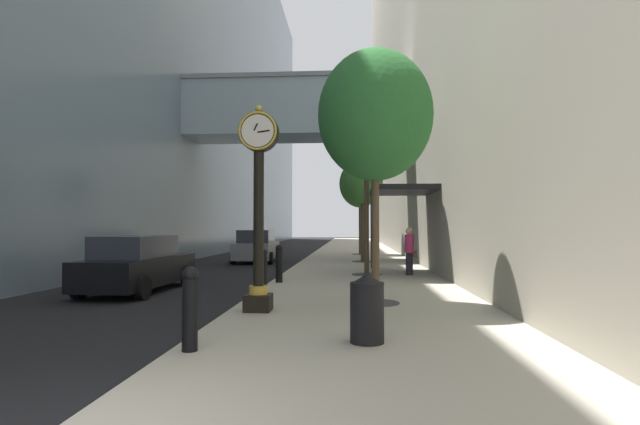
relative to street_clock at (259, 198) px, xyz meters
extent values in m
plane|color=black|center=(-0.65, 20.63, -2.53)|extent=(110.00, 110.00, 0.00)
cube|color=#ADA593|center=(2.25, 23.63, -2.46)|extent=(5.79, 80.00, 0.14)
cube|color=slate|center=(-11.74, 23.63, 13.20)|extent=(9.00, 80.00, 31.46)
cube|color=#93A8B7|center=(-1.05, 16.65, 5.88)|extent=(12.99, 3.20, 3.03)
cube|color=gray|center=(-1.05, 16.65, 7.51)|extent=(12.99, 3.40, 0.24)
cube|color=black|center=(0.00, 0.01, -2.21)|extent=(0.55, 0.55, 0.35)
cylinder|color=gold|center=(0.00, 0.01, -1.95)|extent=(0.39, 0.38, 0.18)
cylinder|color=black|center=(0.00, 0.01, -0.44)|extent=(0.22, 0.22, 2.84)
cylinder|color=black|center=(0.00, 0.01, 1.40)|extent=(0.84, 0.28, 0.84)
torus|color=gold|center=(0.00, -0.14, 1.40)|extent=(0.82, 0.05, 0.82)
cylinder|color=white|center=(0.00, -0.14, 1.40)|extent=(0.69, 0.01, 0.69)
cylinder|color=white|center=(0.00, 0.16, 1.40)|extent=(0.69, 0.01, 0.69)
sphere|color=gold|center=(0.00, 0.01, 1.89)|extent=(0.16, 0.16, 0.16)
cube|color=black|center=(-0.04, -0.15, 1.47)|extent=(0.10, 0.01, 0.16)
cube|color=black|center=(0.13, -0.15, 1.38)|extent=(0.26, 0.01, 0.06)
cylinder|color=black|center=(-0.34, -3.25, -1.88)|extent=(0.22, 0.22, 1.03)
sphere|color=black|center=(-0.34, -3.25, -1.30)|extent=(0.23, 0.23, 0.23)
cylinder|color=black|center=(-0.34, 2.35, -1.88)|extent=(0.22, 0.22, 1.03)
sphere|color=black|center=(-0.34, 2.35, -1.30)|extent=(0.23, 0.23, 0.23)
cylinder|color=black|center=(-0.34, 5.15, -1.88)|extent=(0.22, 0.22, 1.03)
sphere|color=black|center=(-0.34, 5.15, -1.30)|extent=(0.23, 0.23, 0.23)
cylinder|color=#333335|center=(2.52, 1.21, -2.38)|extent=(1.10, 1.10, 0.02)
cylinder|color=brown|center=(2.52, 1.21, -0.70)|extent=(0.18, 0.18, 3.38)
ellipsoid|color=#2D7033|center=(2.52, 1.21, 2.00)|extent=(2.69, 2.69, 3.09)
cylinder|color=#333335|center=(2.52, 7.77, -2.38)|extent=(1.10, 1.10, 0.02)
cylinder|color=#4C3D2D|center=(2.52, 7.77, -0.18)|extent=(0.18, 0.18, 4.42)
ellipsoid|color=#2D7033|center=(2.52, 7.77, 3.09)|extent=(2.84, 2.84, 3.26)
cylinder|color=#333335|center=(2.52, 14.33, -2.38)|extent=(1.10, 1.10, 0.02)
cylinder|color=#4C3D2D|center=(2.52, 14.33, -0.72)|extent=(0.18, 0.18, 3.33)
ellipsoid|color=#428438|center=(2.52, 14.33, 1.72)|extent=(2.07, 2.07, 2.38)
cylinder|color=#333335|center=(2.52, 20.90, -2.38)|extent=(1.10, 1.10, 0.02)
cylinder|color=brown|center=(2.52, 20.90, -0.62)|extent=(0.18, 0.18, 3.54)
ellipsoid|color=#428438|center=(2.52, 20.90, 2.16)|extent=(2.68, 2.68, 3.08)
cylinder|color=black|center=(2.20, -2.59, -1.93)|extent=(0.52, 0.52, 0.92)
cone|color=black|center=(2.20, -2.59, -1.42)|extent=(0.53, 0.53, 0.16)
cylinder|color=#23232D|center=(4.08, 7.78, -1.98)|extent=(0.28, 0.28, 0.82)
cylinder|color=#C6336B|center=(4.08, 7.78, -1.24)|extent=(0.36, 0.36, 0.66)
sphere|color=beige|center=(4.08, 7.78, -0.78)|extent=(0.25, 0.25, 0.25)
cube|color=brown|center=(4.30, 7.76, -1.61)|extent=(0.13, 0.21, 0.24)
cube|color=black|center=(3.94, 8.89, 0.81)|extent=(2.40, 3.60, 0.20)
cylinder|color=#333338|center=(2.82, 7.29, -0.79)|extent=(0.10, 0.10, 3.20)
cylinder|color=#333338|center=(2.82, 10.49, -0.79)|extent=(0.10, 0.10, 3.20)
cube|color=slate|center=(-3.11, 15.39, -1.89)|extent=(2.01, 4.44, 0.84)
cube|color=#282D38|center=(-3.10, 15.17, -1.14)|extent=(1.73, 2.50, 0.69)
cylinder|color=black|center=(-4.09, 16.85, -2.21)|extent=(0.24, 0.65, 0.64)
cylinder|color=black|center=(-2.21, 16.91, -2.21)|extent=(0.24, 0.65, 0.64)
cylinder|color=black|center=(-4.00, 13.87, -2.21)|extent=(0.24, 0.65, 0.64)
cylinder|color=black|center=(-2.12, 13.93, -2.21)|extent=(0.24, 0.65, 0.64)
cube|color=black|center=(-4.31, 3.76, -1.91)|extent=(1.87, 4.63, 0.79)
cube|color=#282D38|center=(-4.31, 3.53, -1.21)|extent=(1.61, 2.61, 0.65)
cylinder|color=black|center=(-5.13, 5.35, -2.21)|extent=(0.24, 0.65, 0.64)
cylinder|color=black|center=(-3.39, 5.30, -2.21)|extent=(0.24, 0.65, 0.64)
cylinder|color=black|center=(-5.22, 2.23, -2.21)|extent=(0.24, 0.65, 0.64)
cylinder|color=black|center=(-3.48, 2.18, -2.21)|extent=(0.24, 0.65, 0.64)
camera|label=1|loc=(1.96, -9.97, -0.62)|focal=26.80mm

